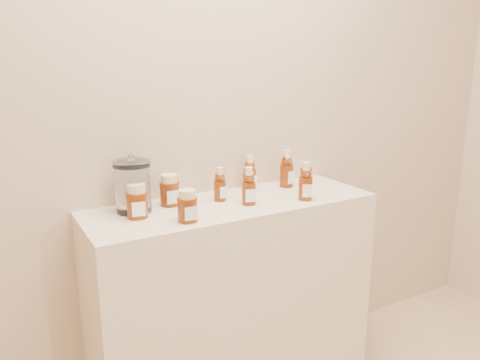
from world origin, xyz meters
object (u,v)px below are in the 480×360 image
bear_bottle_back_left (220,182)px  honey_jar_left (137,201)px  bear_bottle_front_left (249,183)px  display_table (234,302)px  glass_canister (133,184)px

bear_bottle_back_left → honey_jar_left: 0.36m
bear_bottle_front_left → bear_bottle_back_left: bearing=144.2°
display_table → bear_bottle_front_left: (0.04, -0.05, 0.54)m
display_table → honey_jar_left: (-0.40, 0.01, 0.51)m
display_table → bear_bottle_front_left: size_ratio=6.92×
honey_jar_left → glass_canister: 0.09m
bear_bottle_front_left → glass_canister: glass_canister is taller
display_table → bear_bottle_back_left: (-0.03, 0.05, 0.53)m
bear_bottle_back_left → honey_jar_left: bearing=177.9°
bear_bottle_back_left → bear_bottle_front_left: bearing=-61.8°
display_table → glass_canister: bearing=167.0°
display_table → bear_bottle_front_left: 0.54m
display_table → bear_bottle_back_left: bearing=122.1°
display_table → glass_canister: glass_canister is taller
bear_bottle_front_left → honey_jar_left: 0.44m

